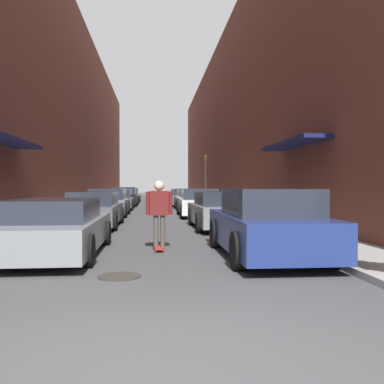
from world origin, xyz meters
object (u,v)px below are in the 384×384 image
parked_car_left_1 (94,210)px  parked_car_left_3 (118,200)px  parked_car_left_4 (125,197)px  parked_car_right_5 (180,196)px  traffic_light (205,174)px  parked_car_right_2 (199,203)px  parked_car_right_3 (190,199)px  manhole_cover (119,276)px  parked_car_right_4 (184,198)px  parked_car_left_0 (53,228)px  parked_car_left_5 (129,196)px  parked_car_left_2 (108,203)px  parked_car_right_1 (221,211)px  skateboarder (159,208)px  parked_car_right_0 (267,224)px

parked_car_left_1 → parked_car_left_3: 11.07m
parked_car_left_3 → parked_car_left_4: size_ratio=0.96×
parked_car_right_5 → traffic_light: (1.67, -4.21, 1.77)m
parked_car_left_4 → parked_car_right_2: size_ratio=0.89×
parked_car_right_3 → manhole_cover: parked_car_right_3 is taller
parked_car_right_2 → parked_car_right_5: parked_car_right_2 is taller
parked_car_right_2 → parked_car_right_5: bearing=90.0°
parked_car_left_1 → parked_car_right_4: size_ratio=1.13×
parked_car_left_0 → manhole_cover: size_ratio=6.80×
parked_car_left_5 → parked_car_right_5: parked_car_left_5 is taller
traffic_light → parked_car_left_1: bearing=-110.3°
parked_car_left_0 → manhole_cover: (1.57, -2.30, -0.58)m
parked_car_right_3 → parked_car_right_5: size_ratio=0.95×
parked_car_left_2 → parked_car_right_2: size_ratio=0.92×
parked_car_left_5 → parked_car_left_0: bearing=-89.9°
parked_car_left_0 → parked_car_left_3: 17.32m
parked_car_right_1 → parked_car_left_5: bearing=101.1°
parked_car_left_1 → skateboarder: (2.25, -5.73, 0.36)m
parked_car_right_3 → parked_car_right_4: bearing=90.8°
parked_car_left_2 → parked_car_left_5: bearing=90.0°
skateboarder → traffic_light: (3.71, 21.83, 1.39)m
parked_car_left_5 → parked_car_right_4: parked_car_left_5 is taller
parked_car_left_3 → manhole_cover: (1.62, -19.61, -0.59)m
parked_car_left_5 → parked_car_left_4: bearing=-89.5°
parked_car_right_3 → parked_car_right_0: bearing=-89.6°
parked_car_right_1 → parked_car_right_2: size_ratio=0.95×
parked_car_right_0 → parked_car_left_5: bearing=98.9°
parked_car_right_3 → parked_car_right_4: (-0.07, 4.81, -0.03)m
manhole_cover → parked_car_right_3: bearing=81.7°
parked_car_left_3 → skateboarder: (2.30, -16.80, 0.38)m
parked_car_right_4 → parked_car_right_1: bearing=-89.4°
parked_car_left_3 → parked_car_right_3: bearing=-6.4°
parked_car_right_4 → manhole_cover: parked_car_right_4 is taller
skateboarder → manhole_cover: size_ratio=2.29×
parked_car_left_4 → manhole_cover: 25.07m
parked_car_left_5 → parked_car_right_4: (4.36, -6.63, -0.00)m
parked_car_right_4 → traffic_light: bearing=23.1°
parked_car_left_1 → parked_car_left_4: size_ratio=1.13×
parked_car_left_0 → parked_car_right_1: size_ratio=1.07×
parked_car_right_2 → parked_car_right_3: (0.06, 5.58, -0.01)m
parked_car_left_4 → parked_car_left_5: (-0.04, 5.55, -0.05)m
skateboarder → traffic_light: 22.18m
parked_car_left_5 → parked_car_right_1: parked_car_left_5 is taller
parked_car_right_0 → parked_car_right_2: size_ratio=0.95×
parked_car_left_1 → parked_car_left_2: 5.58m
parked_car_right_0 → traffic_light: bearing=86.3°
parked_car_right_5 → parked_car_right_0: bearing=-89.6°
parked_car_left_3 → traffic_light: (6.01, 5.03, 1.77)m
parked_car_left_4 → parked_car_right_4: bearing=-14.0°
parked_car_left_0 → traffic_light: 23.20m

